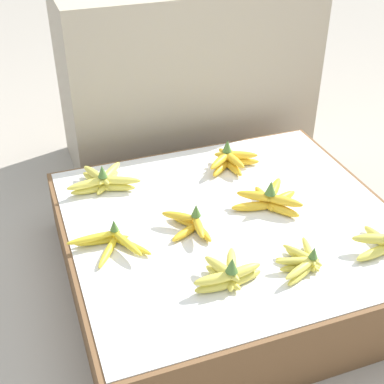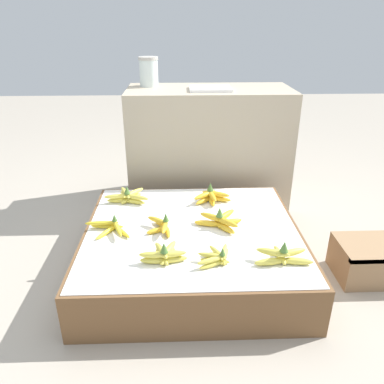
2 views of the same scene
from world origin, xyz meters
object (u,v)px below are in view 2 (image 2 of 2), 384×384
banana_bunch_front_midleft (164,255)px  banana_bunch_middle_midleft (162,226)px  banana_bunch_front_midright (217,257)px  banana_bunch_middle_left (111,227)px  foam_tray_white (210,89)px  banana_bunch_middle_midright (221,220)px  banana_bunch_back_left (128,197)px  banana_bunch_back_midright (211,196)px  glass_jar (149,72)px  banana_bunch_front_right (282,256)px  wooden_crate (375,260)px

banana_bunch_front_midleft → banana_bunch_middle_midleft: (-0.02, 0.26, -0.00)m
banana_bunch_front_midright → banana_bunch_middle_left: bearing=151.3°
banana_bunch_middle_left → banana_bunch_front_midleft: bearing=-43.9°
banana_bunch_front_midleft → foam_tray_white: bearing=75.7°
banana_bunch_middle_midright → banana_bunch_back_left: (-0.51, 0.30, -0.00)m
banana_bunch_middle_midleft → foam_tray_white: (0.30, 0.83, 0.53)m
banana_bunch_front_midleft → banana_bunch_back_midright: 0.63m
banana_bunch_middle_left → banana_bunch_back_midright: banana_bunch_back_midright is taller
banana_bunch_front_midleft → foam_tray_white: size_ratio=0.79×
glass_jar → banana_bunch_middle_left: bearing=-98.5°
banana_bunch_middle_midleft → glass_jar: 1.17m
banana_bunch_front_right → banana_bunch_middle_midleft: bearing=151.7°
wooden_crate → banana_bunch_back_left: 1.36m
banana_bunch_front_midleft → banana_bunch_front_midright: (0.23, -0.01, -0.01)m
banana_bunch_front_midleft → foam_tray_white: (0.28, 1.09, 0.52)m
wooden_crate → glass_jar: (-1.18, 1.07, 0.79)m
banana_bunch_front_midleft → banana_bunch_front_right: 0.51m
wooden_crate → banana_bunch_front_midleft: 1.08m
banana_bunch_front_midright → banana_bunch_back_left: banana_bunch_back_left is taller
banana_bunch_front_right → banana_bunch_middle_midleft: (-0.53, 0.29, -0.00)m
wooden_crate → banana_bunch_middle_midleft: size_ratio=2.06×
banana_bunch_middle_left → glass_jar: 1.18m
wooden_crate → glass_jar: 1.78m
banana_bunch_front_right → banana_bunch_back_midright: bearing=113.2°
banana_bunch_middle_midleft → glass_jar: glass_jar is taller
wooden_crate → banana_bunch_front_right: bearing=-159.5°
banana_bunch_front_right → banana_bunch_middle_midleft: banana_bunch_front_right is taller
banana_bunch_front_right → foam_tray_white: 1.25m
banana_bunch_back_left → foam_tray_white: (0.51, 0.49, 0.53)m
foam_tray_white → banana_bunch_back_left: bearing=-136.0°
banana_bunch_back_midright → glass_jar: 0.98m
banana_bunch_back_left → glass_jar: glass_jar is taller
banana_bunch_front_right → banana_bunch_middle_left: 0.83m
banana_bunch_back_midright → banana_bunch_front_right: bearing=-66.8°
banana_bunch_front_right → banana_bunch_back_left: bearing=139.9°
banana_bunch_front_right → banana_bunch_back_left: 0.97m
banana_bunch_middle_midright → glass_jar: (-0.40, 0.96, 0.61)m
banana_bunch_middle_midright → banana_bunch_middle_left: bearing=-176.6°
banana_bunch_middle_midright → banana_bunch_back_left: bearing=149.0°
banana_bunch_front_right → wooden_crate: bearing=20.5°
banana_bunch_front_midright → banana_bunch_front_right: bearing=-2.7°
banana_bunch_front_midright → foam_tray_white: foam_tray_white is taller
wooden_crate → glass_jar: size_ratio=2.04×
wooden_crate → banana_bunch_back_midright: 0.92m
banana_bunch_front_midright → foam_tray_white: bearing=87.5°
banana_bunch_back_left → glass_jar: 0.90m
banana_bunch_middle_midright → banana_bunch_front_midleft: bearing=-133.3°
banana_bunch_front_midleft → banana_bunch_middle_midleft: bearing=94.3°
banana_bunch_back_left → foam_tray_white: 0.88m
wooden_crate → banana_bunch_front_midright: bearing=-167.1°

